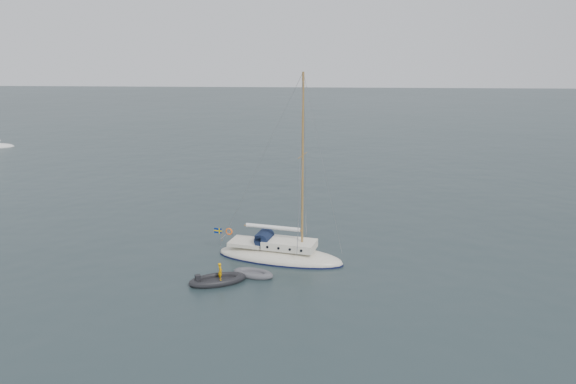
{
  "coord_description": "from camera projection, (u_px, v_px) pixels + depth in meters",
  "views": [
    {
      "loc": [
        0.05,
        -31.07,
        13.51
      ],
      "look_at": [
        -1.89,
        0.0,
        5.25
      ],
      "focal_mm": 35.0,
      "sensor_mm": 36.0,
      "label": 1
    }
  ],
  "objects": [
    {
      "name": "rib",
      "position": [
        217.0,
        280.0,
        32.65
      ],
      "size": [
        3.4,
        1.55,
        1.23
      ],
      "rotation": [
        0.0,
        0.0,
        0.42
      ],
      "color": "black",
      "rests_on": "ground"
    },
    {
      "name": "ground",
      "position": [
        320.0,
        277.0,
        33.44
      ],
      "size": [
        300.0,
        300.0,
        0.0
      ],
      "primitive_type": "plane",
      "color": "black",
      "rests_on": "ground"
    },
    {
      "name": "sailboat",
      "position": [
        280.0,
        245.0,
        36.04
      ],
      "size": [
        8.75,
        2.63,
        12.47
      ],
      "rotation": [
        0.0,
        0.0,
        -0.23
      ],
      "color": "silver",
      "rests_on": "ground"
    },
    {
      "name": "dinghy",
      "position": [
        253.0,
        274.0,
        33.6
      ],
      "size": [
        2.54,
        1.15,
        0.36
      ],
      "rotation": [
        0.0,
        0.0,
        -0.29
      ],
      "color": "#54545A",
      "rests_on": "ground"
    }
  ]
}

